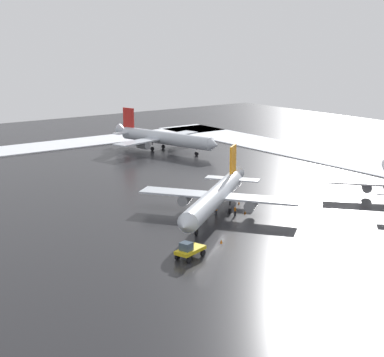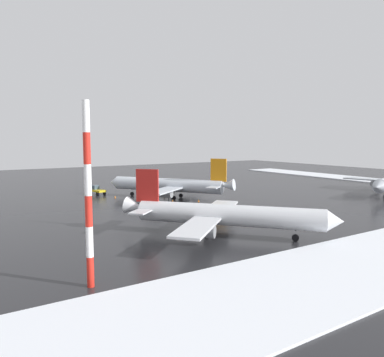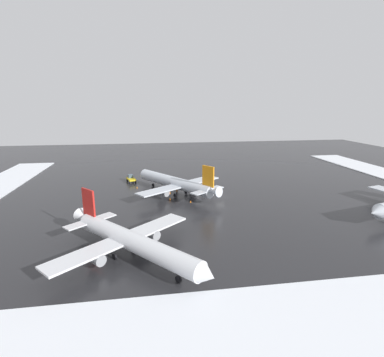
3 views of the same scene
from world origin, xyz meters
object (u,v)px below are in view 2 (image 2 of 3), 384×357
Objects in this scene: ground_crew_beside_wing at (169,197)px; ground_crew_near_tug at (172,195)px; airplane_far_rear at (170,185)px; traffic_cone_mid_line at (199,201)px; pushback_tug at (97,190)px; antenna_mast at (88,196)px; traffic_cone_wingtip_side at (115,197)px; traffic_cone_near_nose at (173,201)px; airplane_parked_starboard at (223,215)px; ground_crew_mid_apron at (164,192)px.

ground_crew_beside_wing is 3.22m from ground_crew_near_tug.
traffic_cone_mid_line is at bearing 165.14° from airplane_far_rear.
antenna_mast reaches higher than pushback_tug.
traffic_cone_mid_line is (36.94, 36.16, -8.86)m from antenna_mast.
traffic_cone_mid_line is 21.42m from traffic_cone_wingtip_side.
ground_crew_near_tug reaches higher than traffic_cone_wingtip_side.
antenna_mast is at bearing 106.81° from airplane_far_rear.
ground_crew_beside_wing is 7.36m from traffic_cone_mid_line.
airplane_far_rear reaches higher than pushback_tug.
antenna_mast is 33.21× the size of traffic_cone_near_nose.
airplane_parked_starboard reaches higher than traffic_cone_mid_line.
antenna_mast is 33.21× the size of traffic_cone_wingtip_side.
pushback_tug is 2.95× the size of ground_crew_near_tug.
ground_crew_beside_wing is at bearing 128.53° from ground_crew_mid_apron.
airplane_parked_starboard is at bearing -116.91° from traffic_cone_mid_line.
ground_crew_mid_apron is 3.11× the size of traffic_cone_wingtip_side.
traffic_cone_wingtip_side is (-12.32, 2.88, -0.70)m from ground_crew_mid_apron.
ground_crew_mid_apron is (12.05, 40.73, -2.29)m from airplane_parked_starboard.
airplane_far_rear reaches higher than traffic_cone_near_nose.
traffic_cone_wingtip_side is at bearing 179.03° from pushback_tug.
traffic_cone_wingtip_side is at bearing 66.53° from antenna_mast.
antenna_mast is at bearing -128.96° from traffic_cone_near_nose.
airplane_parked_starboard reaches higher than traffic_cone_near_nose.
airplane_parked_starboard is 1.48× the size of antenna_mast.
traffic_cone_near_nose is 15.74m from traffic_cone_wingtip_side.
antenna_mast reaches higher than traffic_cone_wingtip_side.
ground_crew_mid_apron is (14.43, -10.33, -0.31)m from pushback_tug.
traffic_cone_wingtip_side is (-9.26, 10.64, -0.70)m from ground_crew_beside_wing.
ground_crew_beside_wing is 0.09× the size of antenna_mast.
ground_crew_beside_wing is 3.11× the size of traffic_cone_wingtip_side.
ground_crew_beside_wing is at bearing 86.90° from traffic_cone_near_nose.
airplane_far_rear is 14.04m from traffic_cone_wingtip_side.
antenna_mast is at bearing -113.47° from traffic_cone_wingtip_side.
ground_crew_mid_apron reaches higher than traffic_cone_mid_line.
traffic_cone_near_nose is at bearing 132.31° from ground_crew_mid_apron.
traffic_cone_near_nose is at bearing -167.71° from pushback_tug.
ground_crew_near_tug is at bearing 110.61° from traffic_cone_mid_line.
ground_crew_near_tug reaches higher than traffic_cone_near_nose.
ground_crew_beside_wing is at bearing 133.67° from traffic_cone_mid_line.
airplane_far_rear is at bearing -15.15° from ground_crew_near_tug.
traffic_cone_mid_line is (5.06, -5.30, -0.70)m from ground_crew_beside_wing.
traffic_cone_near_nose is at bearing 122.72° from airplane_parked_starboard.
pushback_tug is 63.48m from antenna_mast.
ground_crew_beside_wing is at bearing 123.54° from airplane_parked_starboard.
ground_crew_mid_apron is 0.09× the size of antenna_mast.
antenna_mast is (-31.88, -41.46, 8.16)m from ground_crew_beside_wing.
airplane_parked_starboard is at bearing 20.35° from antenna_mast.
ground_crew_beside_wing is (-1.97, -2.79, -2.35)m from airplane_far_rear.
airplane_parked_starboard is 25.11m from antenna_mast.
airplane_far_rear reaches higher than traffic_cone_mid_line.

